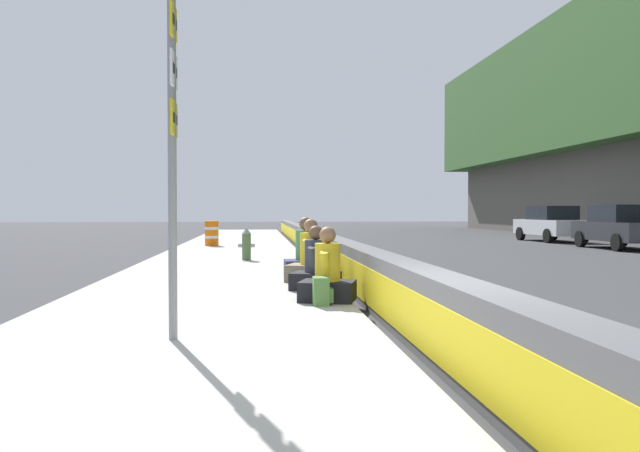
{
  "coord_description": "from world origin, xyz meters",
  "views": [
    {
      "loc": [
        -5.88,
        1.83,
        1.49
      ],
      "look_at": [
        8.53,
        0.42,
        1.14
      ],
      "focal_mm": 36.26,
      "sensor_mm": 36.0,
      "label": 1
    }
  ],
  "objects_px": {
    "backpack": "(322,291)",
    "parked_car_fourth": "(620,227)",
    "route_sign_post": "(173,139)",
    "construction_barrel": "(212,233)",
    "seated_person_rear": "(311,262)",
    "fire_hydrant": "(246,244)",
    "seated_person_foreground": "(328,278)",
    "seated_person_middle": "(316,269)",
    "parked_car_midline": "(551,224)",
    "seated_person_far": "(306,257)"
  },
  "relations": [
    {
      "from": "seated_person_middle",
      "to": "construction_barrel",
      "type": "xyz_separation_m",
      "value": [
        14.07,
        2.73,
        0.14
      ]
    },
    {
      "from": "route_sign_post",
      "to": "fire_hydrant",
      "type": "bearing_deg",
      "value": -3.09
    },
    {
      "from": "seated_person_foreground",
      "to": "seated_person_middle",
      "type": "distance_m",
      "value": 1.4
    },
    {
      "from": "route_sign_post",
      "to": "fire_hydrant",
      "type": "xyz_separation_m",
      "value": [
        10.79,
        -0.58,
        -1.65
      ]
    },
    {
      "from": "seated_person_middle",
      "to": "parked_car_fourth",
      "type": "xyz_separation_m",
      "value": [
        12.65,
        -12.94,
        0.38
      ]
    },
    {
      "from": "backpack",
      "to": "parked_car_midline",
      "type": "distance_m",
      "value": 24.48
    },
    {
      "from": "seated_person_foreground",
      "to": "backpack",
      "type": "relative_size",
      "value": 2.77
    },
    {
      "from": "seated_person_far",
      "to": "construction_barrel",
      "type": "xyz_separation_m",
      "value": [
        11.72,
        2.73,
        0.1
      ]
    },
    {
      "from": "route_sign_post",
      "to": "seated_person_rear",
      "type": "bearing_deg",
      "value": -19.24
    },
    {
      "from": "fire_hydrant",
      "to": "parked_car_fourth",
      "type": "xyz_separation_m",
      "value": [
        5.98,
        -14.23,
        0.27
      ]
    },
    {
      "from": "backpack",
      "to": "construction_barrel",
      "type": "height_order",
      "value": "construction_barrel"
    },
    {
      "from": "seated_person_rear",
      "to": "backpack",
      "type": "xyz_separation_m",
      "value": [
        -3.13,
        0.11,
        -0.18
      ]
    },
    {
      "from": "route_sign_post",
      "to": "parked_car_fourth",
      "type": "bearing_deg",
      "value": -41.44
    },
    {
      "from": "seated_person_middle",
      "to": "seated_person_far",
      "type": "bearing_deg",
      "value": -0.15
    },
    {
      "from": "seated_person_foreground",
      "to": "seated_person_rear",
      "type": "distance_m",
      "value": 2.7
    },
    {
      "from": "backpack",
      "to": "seated_person_rear",
      "type": "bearing_deg",
      "value": -1.93
    },
    {
      "from": "seated_person_rear",
      "to": "parked_car_midline",
      "type": "distance_m",
      "value": 21.84
    },
    {
      "from": "seated_person_foreground",
      "to": "parked_car_midline",
      "type": "bearing_deg",
      "value": -32.8
    },
    {
      "from": "backpack",
      "to": "parked_car_fourth",
      "type": "height_order",
      "value": "parked_car_fourth"
    },
    {
      "from": "seated_person_rear",
      "to": "fire_hydrant",
      "type": "bearing_deg",
      "value": 13.64
    },
    {
      "from": "seated_person_foreground",
      "to": "seated_person_rear",
      "type": "height_order",
      "value": "seated_person_rear"
    },
    {
      "from": "parked_car_midline",
      "to": "seated_person_far",
      "type": "bearing_deg",
      "value": 141.53
    },
    {
      "from": "route_sign_post",
      "to": "parked_car_fourth",
      "type": "height_order",
      "value": "route_sign_post"
    },
    {
      "from": "construction_barrel",
      "to": "parked_car_midline",
      "type": "height_order",
      "value": "parked_car_midline"
    },
    {
      "from": "parked_car_fourth",
      "to": "seated_person_rear",
      "type": "bearing_deg",
      "value": 131.33
    },
    {
      "from": "seated_person_foreground",
      "to": "seated_person_far",
      "type": "height_order",
      "value": "seated_person_far"
    },
    {
      "from": "backpack",
      "to": "parked_car_fourth",
      "type": "xyz_separation_m",
      "value": [
        14.49,
        -13.02,
        0.53
      ]
    },
    {
      "from": "seated_person_rear",
      "to": "parked_car_midline",
      "type": "height_order",
      "value": "parked_car_midline"
    },
    {
      "from": "seated_person_middle",
      "to": "parked_car_midline",
      "type": "relative_size",
      "value": 0.24
    },
    {
      "from": "route_sign_post",
      "to": "construction_barrel",
      "type": "bearing_deg",
      "value": 2.71
    },
    {
      "from": "fire_hydrant",
      "to": "seated_person_foreground",
      "type": "bearing_deg",
      "value": -170.63
    },
    {
      "from": "seated_person_rear",
      "to": "construction_barrel",
      "type": "relative_size",
      "value": 1.25
    },
    {
      "from": "parked_car_midline",
      "to": "seated_person_middle",
      "type": "bearing_deg",
      "value": 145.19
    },
    {
      "from": "route_sign_post",
      "to": "seated_person_far",
      "type": "bearing_deg",
      "value": -16.12
    },
    {
      "from": "backpack",
      "to": "construction_barrel",
      "type": "distance_m",
      "value": 16.13
    },
    {
      "from": "seated_person_rear",
      "to": "seated_person_far",
      "type": "height_order",
      "value": "seated_person_far"
    },
    {
      "from": "seated_person_far",
      "to": "parked_car_midline",
      "type": "xyz_separation_m",
      "value": [
        16.45,
        -13.07,
        0.34
      ]
    },
    {
      "from": "seated_person_rear",
      "to": "parked_car_fourth",
      "type": "bearing_deg",
      "value": -48.67
    },
    {
      "from": "route_sign_post",
      "to": "seated_person_rear",
      "type": "distance_m",
      "value": 5.98
    },
    {
      "from": "seated_person_foreground",
      "to": "route_sign_post",
      "type": "bearing_deg",
      "value": 144.78
    },
    {
      "from": "fire_hydrant",
      "to": "seated_person_middle",
      "type": "xyz_separation_m",
      "value": [
        -6.68,
        -1.28,
        -0.11
      ]
    },
    {
      "from": "backpack",
      "to": "construction_barrel",
      "type": "xyz_separation_m",
      "value": [
        15.91,
        2.65,
        0.28
      ]
    },
    {
      "from": "route_sign_post",
      "to": "backpack",
      "type": "bearing_deg",
      "value": -37.98
    },
    {
      "from": "seated_person_foreground",
      "to": "parked_car_midline",
      "type": "height_order",
      "value": "parked_car_midline"
    },
    {
      "from": "route_sign_post",
      "to": "seated_person_middle",
      "type": "xyz_separation_m",
      "value": [
        4.12,
        -1.86,
        -1.75
      ]
    },
    {
      "from": "route_sign_post",
      "to": "backpack",
      "type": "height_order",
      "value": "route_sign_post"
    },
    {
      "from": "route_sign_post",
      "to": "seated_person_far",
      "type": "distance_m",
      "value": 6.95
    },
    {
      "from": "parked_car_fourth",
      "to": "construction_barrel",
      "type": "bearing_deg",
      "value": 84.83
    },
    {
      "from": "backpack",
      "to": "parked_car_midline",
      "type": "xyz_separation_m",
      "value": [
        20.64,
        -13.16,
        0.53
      ]
    },
    {
      "from": "seated_person_far",
      "to": "construction_barrel",
      "type": "distance_m",
      "value": 12.03
    }
  ]
}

